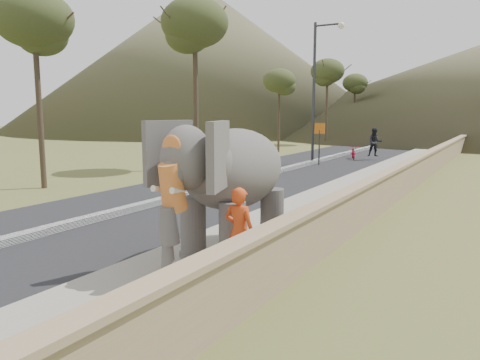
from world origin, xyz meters
name	(u,v)px	position (x,y,z in m)	size (l,w,h in m)	color
ground	(194,276)	(0.00, 0.00, 0.00)	(160.00, 160.00, 0.00)	olive
road	(237,184)	(-5.00, 10.00, 0.01)	(7.00, 120.00, 0.03)	black
median	(237,182)	(-5.00, 10.00, 0.11)	(0.35, 120.00, 0.22)	black
walkway	(351,193)	(0.00, 10.00, 0.07)	(3.00, 120.00, 0.15)	#9E9687
parapet	(397,184)	(1.65, 10.00, 0.55)	(0.30, 120.00, 1.10)	tan
lamppost	(319,79)	(-4.69, 18.59, 4.87)	(1.76, 0.36, 8.00)	#2D2E32
signboard	(319,137)	(-4.50, 18.35, 1.64)	(0.60, 0.08, 2.40)	#2D2D33
hill_left	(203,59)	(-38.00, 55.00, 11.00)	(60.00, 60.00, 22.00)	brown
elephant_and_man	(234,187)	(0.02, 1.49, 1.52)	(2.22, 3.84, 2.77)	#64605B
motorcyclist	(365,147)	(-3.01, 22.48, 0.82)	(2.43, 1.78, 2.04)	maroon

